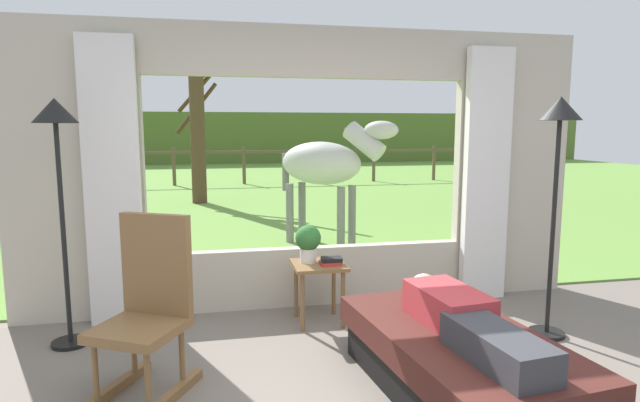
# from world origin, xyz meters

# --- Properties ---
(back_wall_with_window) EXTENTS (5.20, 0.12, 2.55)m
(back_wall_with_window) POSITION_xyz_m (0.00, 2.26, 1.25)
(back_wall_with_window) COLOR #BCB29E
(back_wall_with_window) RESTS_ON ground_plane
(curtain_panel_left) EXTENTS (0.44, 0.10, 2.40)m
(curtain_panel_left) POSITION_xyz_m (-1.69, 2.12, 1.20)
(curtain_panel_left) COLOR silver
(curtain_panel_left) RESTS_ON ground_plane
(curtain_panel_right) EXTENTS (0.44, 0.10, 2.40)m
(curtain_panel_right) POSITION_xyz_m (1.69, 2.12, 1.20)
(curtain_panel_right) COLOR silver
(curtain_panel_right) RESTS_ON ground_plane
(outdoor_pasture_lawn) EXTENTS (36.00, 21.68, 0.02)m
(outdoor_pasture_lawn) POSITION_xyz_m (0.00, 13.16, 0.01)
(outdoor_pasture_lawn) COLOR olive
(outdoor_pasture_lawn) RESTS_ON ground_plane
(distant_hill_ridge) EXTENTS (36.00, 2.00, 2.40)m
(distant_hill_ridge) POSITION_xyz_m (0.00, 23.00, 1.20)
(distant_hill_ridge) COLOR #52692C
(distant_hill_ridge) RESTS_ON ground_plane
(recliner_sofa) EXTENTS (1.10, 1.80, 0.42)m
(recliner_sofa) POSITION_xyz_m (0.58, 0.40, 0.22)
(recliner_sofa) COLOR black
(recliner_sofa) RESTS_ON ground_plane
(reclining_person) EXTENTS (0.41, 1.44, 0.22)m
(reclining_person) POSITION_xyz_m (0.58, 0.35, 0.52)
(reclining_person) COLOR #B23338
(reclining_person) RESTS_ON recliner_sofa
(rocking_chair) EXTENTS (0.73, 0.82, 1.12)m
(rocking_chair) POSITION_xyz_m (-1.29, 0.86, 0.55)
(rocking_chair) COLOR brown
(rocking_chair) RESTS_ON ground_plane
(side_table) EXTENTS (0.44, 0.44, 0.52)m
(side_table) POSITION_xyz_m (-0.01, 1.78, 0.43)
(side_table) COLOR brown
(side_table) RESTS_ON ground_plane
(potted_plant) EXTENTS (0.22, 0.22, 0.32)m
(potted_plant) POSITION_xyz_m (-0.09, 1.84, 0.70)
(potted_plant) COLOR silver
(potted_plant) RESTS_ON side_table
(book_stack) EXTENTS (0.19, 0.15, 0.06)m
(book_stack) POSITION_xyz_m (0.08, 1.72, 0.55)
(book_stack) COLOR #B22D28
(book_stack) RESTS_ON side_table
(floor_lamp_left) EXTENTS (0.32, 0.32, 1.87)m
(floor_lamp_left) POSITION_xyz_m (-1.98, 1.71, 1.51)
(floor_lamp_left) COLOR black
(floor_lamp_left) RESTS_ON ground_plane
(floor_lamp_right) EXTENTS (0.32, 0.32, 1.89)m
(floor_lamp_right) POSITION_xyz_m (1.73, 1.14, 1.53)
(floor_lamp_right) COLOR black
(floor_lamp_right) RESTS_ON ground_plane
(horse) EXTENTS (1.56, 1.49, 1.73)m
(horse) POSITION_xyz_m (0.67, 4.65, 1.16)
(horse) COLOR #B2B2AD
(horse) RESTS_ON outdoor_pasture_lawn
(pasture_tree) EXTENTS (1.32, 0.99, 3.57)m
(pasture_tree) POSITION_xyz_m (-1.18, 9.29, 1.67)
(pasture_tree) COLOR #4C3823
(pasture_tree) RESTS_ON outdoor_pasture_lawn
(pasture_fence_line) EXTENTS (16.10, 0.10, 1.10)m
(pasture_fence_line) POSITION_xyz_m (0.00, 13.01, 0.74)
(pasture_fence_line) COLOR brown
(pasture_fence_line) RESTS_ON outdoor_pasture_lawn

